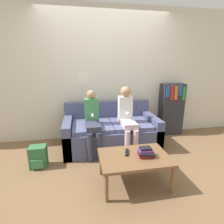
{
  "coord_description": "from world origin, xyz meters",
  "views": [
    {
      "loc": [
        -0.53,
        -2.46,
        1.52
      ],
      "look_at": [
        0.0,
        0.43,
        0.7
      ],
      "focal_mm": 28.0,
      "sensor_mm": 36.0,
      "label": 1
    }
  ],
  "objects": [
    {
      "name": "backpack",
      "position": [
        -1.2,
        0.06,
        0.16
      ],
      "size": [
        0.25,
        0.22,
        0.33
      ],
      "color": "#336B42",
      "rests_on": "ground_plane"
    },
    {
      "name": "book_stack",
      "position": [
        0.24,
        -0.6,
        0.45
      ],
      "size": [
        0.22,
        0.17,
        0.12
      ],
      "color": "red",
      "rests_on": "coffee_table"
    },
    {
      "name": "wall_back",
      "position": [
        -0.0,
        1.11,
        1.3
      ],
      "size": [
        8.0,
        0.06,
        2.6
      ],
      "color": "silver",
      "rests_on": "ground_plane"
    },
    {
      "name": "bookshelf",
      "position": [
        1.41,
        0.94,
        0.56
      ],
      "size": [
        0.49,
        0.27,
        1.11
      ],
      "color": "#2D2D33",
      "rests_on": "ground_plane"
    },
    {
      "name": "person_right",
      "position": [
        0.25,
        0.37,
        0.64
      ],
      "size": [
        0.24,
        0.6,
        1.14
      ],
      "color": "silver",
      "rests_on": "ground_plane"
    },
    {
      "name": "ground_plane",
      "position": [
        0.0,
        0.0,
        0.0
      ],
      "size": [
        10.0,
        10.0,
        0.0
      ],
      "primitive_type": "plane",
      "color": "brown"
    },
    {
      "name": "tv_remote",
      "position": [
        0.03,
        -0.48,
        0.41
      ],
      "size": [
        0.09,
        0.17,
        0.02
      ],
      "rotation": [
        0.0,
        0.0,
        -0.28
      ],
      "color": "black",
      "rests_on": "coffee_table"
    },
    {
      "name": "couch",
      "position": [
        0.0,
        0.56,
        0.28
      ],
      "size": [
        1.69,
        0.9,
        0.79
      ],
      "color": "#4C5175",
      "rests_on": "ground_plane"
    },
    {
      "name": "coffee_table",
      "position": [
        0.1,
        -0.57,
        0.35
      ],
      "size": [
        0.88,
        0.6,
        0.4
      ],
      "color": "brown",
      "rests_on": "ground_plane"
    },
    {
      "name": "person_left",
      "position": [
        -0.35,
        0.35,
        0.6
      ],
      "size": [
        0.24,
        0.6,
        1.09
      ],
      "color": "#33384C",
      "rests_on": "ground_plane"
    }
  ]
}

